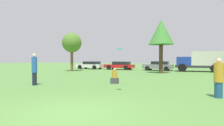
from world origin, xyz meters
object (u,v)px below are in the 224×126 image
parked_car_white (91,65)px  person_catcher (219,78)px  parked_car_grey (158,66)px  delivery_truck_blue (201,61)px  frisbee (120,49)px  tree_0 (72,43)px  tree_1 (161,33)px  parked_car_red (120,65)px  person_thrower (34,69)px  bystander_sitting (115,77)px

parked_car_white → person_catcher: bearing=133.9°
parked_car_grey → delivery_truck_blue: (5.37, -0.64, 0.70)m
frisbee → parked_car_white: (-11.25, 17.99, -1.46)m
tree_0 → frisbee: bearing=-48.3°
tree_1 → parked_car_white: (-11.60, 4.94, -3.91)m
tree_0 → delivery_truck_blue: tree_0 is taller
frisbee → parked_car_white: frisbee is taller
person_catcher → tree_0: 19.47m
parked_car_white → parked_car_grey: bearing=-176.8°
person_catcher → delivery_truck_blue: bearing=-91.5°
person_catcher → parked_car_red: bearing=-59.0°
parked_car_red → delivery_truck_blue: delivery_truck_blue is taller
frisbee → parked_car_red: frisbee is taller
person_thrower → frisbee: (5.66, -0.36, 1.11)m
person_thrower → delivery_truck_blue: bearing=58.9°
person_thrower → parked_car_red: person_thrower is taller
person_catcher → tree_1: tree_1 is taller
tree_1 → parked_car_grey: size_ratio=1.45×
parked_car_grey → bystander_sitting: bearing=89.8°
bystander_sitting → tree_1: (1.73, 10.14, 4.14)m
parked_car_red → tree_1: bearing=146.0°
bystander_sitting → tree_0: bearing=135.7°
parked_car_red → person_catcher: bearing=123.4°
frisbee → person_catcher: bearing=3.9°
parked_car_white → delivery_truck_blue: 16.06m
bystander_sitting → parked_car_grey: parked_car_grey is taller
person_thrower → parked_car_grey: person_thrower is taller
person_catcher → frisbee: bearing=4.3°
parked_car_white → tree_1: bearing=159.7°
parked_car_red → parked_car_grey: 5.67m
tree_0 → parked_car_grey: 12.23m
person_thrower → parked_car_grey: 18.42m
tree_0 → parked_car_white: tree_0 is taller
person_catcher → parked_car_grey: bearing=-74.4°
tree_1 → parked_car_grey: (-0.94, 5.01, -3.88)m
tree_1 → parked_car_red: size_ratio=1.35×
delivery_truck_blue → parked_car_red: bearing=-0.1°
frisbee → delivery_truck_blue: 18.08m
person_catcher → parked_car_red: size_ratio=0.37×
tree_1 → parked_car_white: tree_1 is taller
parked_car_grey → person_catcher: bearing=107.9°
tree_0 → parked_car_grey: size_ratio=1.20×
tree_0 → parked_car_red: bearing=51.2°
bystander_sitting → parked_car_red: parked_car_red is taller
parked_car_grey → delivery_truck_blue: 5.46m
tree_1 → parked_car_red: tree_1 is taller
tree_1 → parked_car_white: 13.20m
parked_car_grey → tree_0: bearing=32.3°
person_catcher → tree_0: size_ratio=0.33×
bystander_sitting → tree_0: 13.71m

